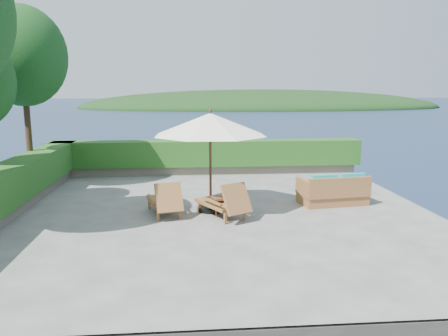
{
  "coord_description": "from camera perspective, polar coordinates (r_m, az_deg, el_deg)",
  "views": [
    {
      "loc": [
        -0.74,
        -11.7,
        3.37
      ],
      "look_at": [
        0.3,
        0.8,
        1.1
      ],
      "focal_mm": 35.0,
      "sensor_mm": 36.0,
      "label": 1
    }
  ],
  "objects": [
    {
      "name": "patio_umbrella",
      "position": [
        11.92,
        -1.81,
        5.61
      ],
      "size": [
        4.11,
        4.11,
        2.85
      ],
      "rotation": [
        0.0,
        0.0,
        0.37
      ],
      "color": "black",
      "rests_on": "ground"
    },
    {
      "name": "planter_wall_far",
      "position": [
        17.61,
        -2.27,
        -0.18
      ],
      "size": [
        12.0,
        0.6,
        0.36
      ],
      "primitive_type": "cube",
      "color": "#726A5B",
      "rests_on": "ground"
    },
    {
      "name": "hedge_far",
      "position": [
        17.5,
        -2.29,
        1.97
      ],
      "size": [
        12.4,
        0.9,
        1.0
      ],
      "primitive_type": "cube",
      "color": "#1C4C15",
      "rests_on": "planter_wall_far"
    },
    {
      "name": "tree_far",
      "position": [
        15.83,
        -24.84,
        13.09
      ],
      "size": [
        2.8,
        2.8,
        6.03
      ],
      "color": "#3A2516",
      "rests_on": "ground"
    },
    {
      "name": "foundation",
      "position": [
        12.71,
        -1.07,
        -12.51
      ],
      "size": [
        12.0,
        12.0,
        3.0
      ],
      "primitive_type": "cube",
      "color": "#524941",
      "rests_on": "ocean"
    },
    {
      "name": "ocean",
      "position": [
        13.34,
        -1.05,
        -18.26
      ],
      "size": [
        600.0,
        600.0,
        0.0
      ],
      "primitive_type": "plane",
      "color": "#152443",
      "rests_on": "ground"
    },
    {
      "name": "side_table",
      "position": [
        11.87,
        -0.45,
        -4.21
      ],
      "size": [
        0.55,
        0.55,
        0.49
      ],
      "rotation": [
        0.0,
        0.0,
        0.22
      ],
      "color": "brown",
      "rests_on": "ground"
    },
    {
      "name": "ground",
      "position": [
        12.2,
        -1.1,
        -5.77
      ],
      "size": [
        12.0,
        12.0,
        0.0
      ],
      "primitive_type": "plane",
      "color": "gray",
      "rests_on": "ground"
    },
    {
      "name": "hedge_left",
      "position": [
        12.92,
        -26.77,
        -2.11
      ],
      "size": [
        0.9,
        12.4,
        1.0
      ],
      "primitive_type": "cube",
      "color": "#1C4C15",
      "rests_on": "planter_wall_left"
    },
    {
      "name": "lounge_left",
      "position": [
        11.95,
        -7.73,
        -4.2
      ],
      "size": [
        1.1,
        1.8,
        0.97
      ],
      "rotation": [
        0.0,
        0.0,
        0.26
      ],
      "color": "#956036",
      "rests_on": "ground"
    },
    {
      "name": "planter_wall_left",
      "position": [
        13.06,
        -26.53,
        -4.98
      ],
      "size": [
        0.6,
        12.0,
        0.36
      ],
      "primitive_type": "cube",
      "color": "#726A5B",
      "rests_on": "ground"
    },
    {
      "name": "lounge_right",
      "position": [
        11.58,
        0.07,
        -4.49
      ],
      "size": [
        1.47,
        1.88,
        1.01
      ],
      "rotation": [
        0.0,
        0.0,
        0.51
      ],
      "color": "#956036",
      "rests_on": "ground"
    },
    {
      "name": "wicker_loveseat",
      "position": [
        13.33,
        14.11,
        -3.05
      ],
      "size": [
        2.08,
        1.26,
        0.96
      ],
      "rotation": [
        0.0,
        0.0,
        0.14
      ],
      "color": "#956036",
      "rests_on": "ground"
    },
    {
      "name": "offshore_island",
      "position": [
        154.0,
        4.91,
        7.86
      ],
      "size": [
        126.0,
        57.6,
        12.6
      ],
      "primitive_type": "ellipsoid",
      "color": "black",
      "rests_on": "ocean"
    }
  ]
}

